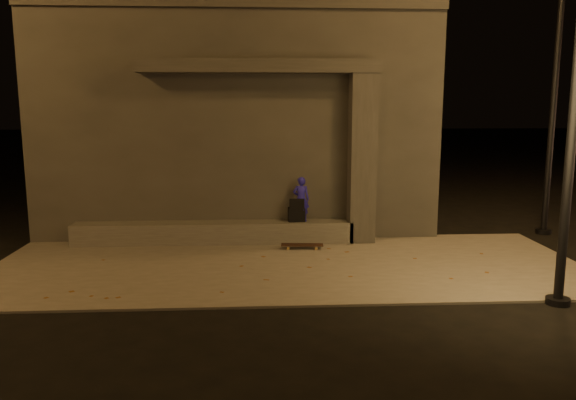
{
  "coord_description": "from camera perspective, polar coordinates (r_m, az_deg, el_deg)",
  "views": [
    {
      "loc": [
        -0.57,
        -8.16,
        3.01
      ],
      "look_at": [
        0.01,
        2.0,
        1.26
      ],
      "focal_mm": 35.0,
      "sensor_mm": 36.0,
      "label": 1
    }
  ],
  "objects": [
    {
      "name": "canopy",
      "position": [
        11.99,
        -2.99,
        13.41
      ],
      "size": [
        5.0,
        0.7,
        0.28
      ],
      "primitive_type": "cube",
      "color": "#383633",
      "rests_on": "column"
    },
    {
      "name": "ledge",
      "position": [
        12.26,
        -7.53,
        -3.28
      ],
      "size": [
        6.0,
        0.55,
        0.45
      ],
      "primitive_type": "cube",
      "color": "#4F4C47",
      "rests_on": "sidewalk"
    },
    {
      "name": "column",
      "position": [
        12.19,
        7.52,
        4.15
      ],
      "size": [
        0.55,
        0.55,
        3.6
      ],
      "primitive_type": "cube",
      "color": "#383633",
      "rests_on": "sidewalk"
    },
    {
      "name": "skateboard",
      "position": [
        11.67,
        1.45,
        -4.61
      ],
      "size": [
        0.88,
        0.29,
        0.1
      ],
      "rotation": [
        0.0,
        0.0,
        -0.08
      ],
      "color": "black",
      "rests_on": "sidewalk"
    },
    {
      "name": "sidewalk",
      "position": [
        10.61,
        -0.04,
        -6.63
      ],
      "size": [
        11.0,
        4.4,
        0.04
      ],
      "primitive_type": "cube",
      "color": "#635E57",
      "rests_on": "ground"
    },
    {
      "name": "ground",
      "position": [
        8.72,
        0.72,
        -10.46
      ],
      "size": [
        120.0,
        120.0,
        0.0
      ],
      "primitive_type": "plane",
      "color": "black",
      "rests_on": "ground"
    },
    {
      "name": "street_lamp_2",
      "position": [
        14.31,
        25.84,
        15.2
      ],
      "size": [
        0.36,
        0.36,
        8.2
      ],
      "color": "black",
      "rests_on": "ground"
    },
    {
      "name": "skateboarder",
      "position": [
        12.12,
        1.34,
        0.09
      ],
      "size": [
        0.38,
        0.27,
        0.98
      ],
      "primitive_type": "imported",
      "rotation": [
        0.0,
        0.0,
        3.04
      ],
      "color": "#211AAE",
      "rests_on": "ledge"
    },
    {
      "name": "backpack",
      "position": [
        12.17,
        0.88,
        -1.36
      ],
      "size": [
        0.37,
        0.24,
        0.51
      ],
      "rotation": [
        0.0,
        0.0,
        0.01
      ],
      "color": "black",
      "rests_on": "ledge"
    },
    {
      "name": "building",
      "position": [
        14.67,
        -4.98,
        8.13
      ],
      "size": [
        9.0,
        5.1,
        5.22
      ],
      "color": "#383633",
      "rests_on": "ground"
    }
  ]
}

